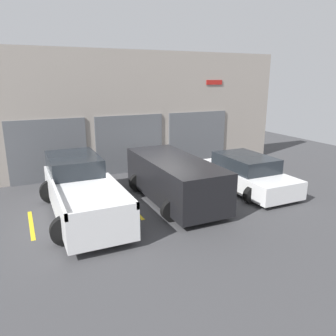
# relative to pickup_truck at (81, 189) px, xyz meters

# --- Properties ---
(ground_plane) EXTENTS (28.00, 28.00, 0.00)m
(ground_plane) POSITION_rel_pickup_truck_xyz_m (3.19, 0.98, -0.80)
(ground_plane) COLOR #3D3D3F
(shophouse_building) EXTENTS (15.52, 0.68, 5.48)m
(shophouse_building) POSITION_rel_pickup_truck_xyz_m (3.18, 4.27, 1.89)
(shophouse_building) COLOR #9E9389
(shophouse_building) RESTS_ON ground
(pickup_truck) EXTENTS (2.41, 5.46, 1.68)m
(pickup_truck) POSITION_rel_pickup_truck_xyz_m (0.00, 0.00, 0.00)
(pickup_truck) COLOR white
(pickup_truck) RESTS_ON ground
(sedan_white) EXTENTS (2.24, 4.41, 1.34)m
(sedan_white) POSITION_rel_pickup_truck_xyz_m (6.38, -0.27, -0.17)
(sedan_white) COLOR white
(sedan_white) RESTS_ON ground
(sedan_side) EXTENTS (2.31, 4.89, 1.55)m
(sedan_side) POSITION_rel_pickup_truck_xyz_m (3.19, -0.29, 0.05)
(sedan_side) COLOR black
(sedan_side) RESTS_ON ground
(parking_stripe_far_left) EXTENTS (0.12, 2.20, 0.01)m
(parking_stripe_far_left) POSITION_rel_pickup_truck_xyz_m (-1.60, -0.30, -0.79)
(parking_stripe_far_left) COLOR gold
(parking_stripe_far_left) RESTS_ON ground
(parking_stripe_left) EXTENTS (0.12, 2.20, 0.01)m
(parking_stripe_left) POSITION_rel_pickup_truck_xyz_m (1.60, -0.30, -0.79)
(parking_stripe_left) COLOR gold
(parking_stripe_left) RESTS_ON ground
(parking_stripe_centre) EXTENTS (0.12, 2.20, 0.01)m
(parking_stripe_centre) POSITION_rel_pickup_truck_xyz_m (4.79, -0.30, -0.79)
(parking_stripe_centre) COLOR gold
(parking_stripe_centre) RESTS_ON ground
(parking_stripe_right) EXTENTS (0.12, 2.20, 0.01)m
(parking_stripe_right) POSITION_rel_pickup_truck_xyz_m (7.98, -0.30, -0.79)
(parking_stripe_right) COLOR gold
(parking_stripe_right) RESTS_ON ground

